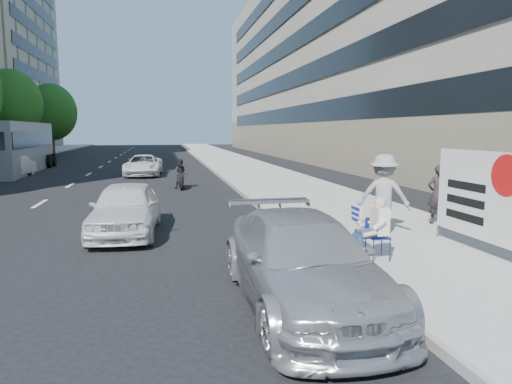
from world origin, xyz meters
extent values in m
plane|color=black|center=(0.00, 0.00, 0.00)|extent=(160.00, 160.00, 0.00)
cube|color=gray|center=(4.00, 20.00, 0.07)|extent=(5.00, 120.00, 0.15)
cube|color=gray|center=(17.00, 32.00, 10.00)|extent=(14.00, 70.00, 20.00)
cylinder|color=#382616|center=(-13.70, 30.00, 1.49)|extent=(0.30, 0.30, 2.97)
ellipsoid|color=#1E5416|center=(-13.70, 30.00, 4.89)|extent=(4.80, 4.80, 5.52)
cylinder|color=#382616|center=(-13.70, 44.00, 1.31)|extent=(0.30, 0.30, 2.62)
ellipsoid|color=#1E5416|center=(-13.70, 44.00, 4.79)|extent=(5.40, 5.40, 6.21)
cylinder|color=navy|center=(2.22, -2.27, 0.38)|extent=(0.02, 0.02, 0.45)
cylinder|color=navy|center=(2.58, -2.27, 0.38)|extent=(0.02, 0.02, 0.45)
cylinder|color=navy|center=(2.22, -1.91, 0.38)|extent=(0.02, 0.02, 0.45)
cylinder|color=navy|center=(2.58, -1.91, 0.38)|extent=(0.02, 0.02, 0.45)
cube|color=navy|center=(2.40, -2.09, 0.61)|extent=(0.40, 0.40, 0.03)
cube|color=navy|center=(2.40, -1.90, 0.80)|extent=(0.40, 0.02, 0.40)
cylinder|color=navy|center=(2.18, -2.19, 0.70)|extent=(0.44, 0.17, 0.17)
cylinder|color=navy|center=(1.96, -2.19, 0.47)|extent=(0.14, 0.14, 0.46)
cube|color=black|center=(1.90, -2.19, 0.20)|extent=(0.26, 0.11, 0.10)
cylinder|color=navy|center=(2.18, -1.99, 0.70)|extent=(0.44, 0.17, 0.17)
cylinder|color=navy|center=(1.96, -1.99, 0.47)|extent=(0.14, 0.14, 0.46)
cube|color=black|center=(1.90, -1.99, 0.20)|extent=(0.26, 0.11, 0.10)
cube|color=beige|center=(2.42, -2.09, 0.96)|extent=(0.26, 0.42, 0.56)
sphere|color=tan|center=(2.42, -2.09, 1.33)|extent=(0.23, 0.23, 0.23)
ellipsoid|color=gray|center=(2.44, -2.09, 1.36)|extent=(0.22, 0.24, 0.19)
ellipsoid|color=gray|center=(2.34, -2.09, 1.26)|extent=(0.10, 0.14, 0.13)
cylinder|color=beige|center=(2.30, -2.33, 0.93)|extent=(0.30, 0.10, 0.25)
cylinder|color=tan|center=(2.10, -2.33, 0.75)|extent=(0.29, 0.09, 0.14)
cylinder|color=beige|center=(2.35, -1.83, 0.98)|extent=(0.26, 0.20, 0.32)
cylinder|color=tan|center=(2.22, -1.69, 0.88)|extent=(0.30, 0.21, 0.18)
cube|color=white|center=(2.15, -1.54, 1.01)|extent=(0.03, 0.55, 0.40)
imported|color=gray|center=(3.52, -0.09, 1.17)|extent=(1.52, 1.23, 2.04)
imported|color=black|center=(5.73, 0.95, 0.99)|extent=(0.65, 0.47, 1.68)
cylinder|color=#4C4C4C|center=(4.80, -0.54, 1.25)|extent=(0.06, 0.06, 2.20)
cube|color=silver|center=(4.78, -2.04, 1.40)|extent=(0.04, 3.00, 1.90)
cylinder|color=#A50C0C|center=(4.75, -2.74, 1.90)|extent=(0.01, 0.84, 0.84)
cube|color=black|center=(4.75, -1.54, 1.55)|extent=(0.01, 1.30, 0.18)
cube|color=black|center=(4.75, -1.54, 1.20)|extent=(0.01, 1.30, 0.18)
cube|color=black|center=(4.75, -1.54, 0.85)|extent=(0.01, 1.30, 0.18)
imported|color=#A0A2A7|center=(0.25, -3.76, 0.71)|extent=(2.01, 4.92, 1.43)
imported|color=silver|center=(-2.88, 2.00, 0.71)|extent=(1.90, 4.23, 1.41)
imported|color=silver|center=(-10.59, 19.27, 0.64)|extent=(1.51, 3.96, 1.29)
imported|color=silver|center=(-3.02, 18.38, 0.64)|extent=(2.39, 4.73, 1.28)
cylinder|color=black|center=(-1.01, 10.90, 0.32)|extent=(0.19, 0.65, 0.64)
cylinder|color=black|center=(-1.01, 12.30, 0.32)|extent=(0.19, 0.65, 0.64)
cube|color=black|center=(-1.01, 11.60, 0.55)|extent=(0.38, 1.22, 0.35)
imported|color=black|center=(-1.01, 11.50, 0.71)|extent=(0.75, 0.61, 1.42)
cube|color=gray|center=(-11.39, 22.43, 1.65)|extent=(3.02, 12.10, 3.30)
cube|color=black|center=(-10.12, 22.43, 2.20)|extent=(0.56, 11.49, 1.00)
cylinder|color=black|center=(-10.14, 17.93, 0.50)|extent=(0.29, 1.01, 1.00)
cylinder|color=black|center=(-10.14, 19.93, 0.50)|extent=(0.29, 1.01, 1.00)
cylinder|color=black|center=(-12.64, 25.93, 0.50)|extent=(0.29, 1.01, 1.00)
cylinder|color=black|center=(-10.14, 25.93, 0.50)|extent=(0.29, 1.01, 1.00)
cylinder|color=black|center=(-12.64, 27.43, 0.50)|extent=(0.29, 1.01, 1.00)
cylinder|color=black|center=(-10.14, 27.43, 0.50)|extent=(0.29, 1.01, 1.00)
camera|label=1|loc=(-1.88, -10.50, 2.78)|focal=32.00mm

